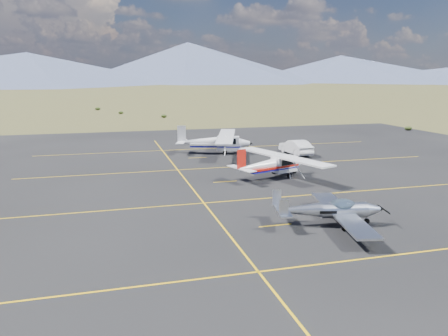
{
  "coord_description": "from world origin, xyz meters",
  "views": [
    {
      "loc": [
        -12.15,
        -25.86,
        8.5
      ],
      "look_at": [
        -3.63,
        5.49,
        1.6
      ],
      "focal_mm": 35.0,
      "sensor_mm": 36.0,
      "label": 1
    }
  ],
  "objects_px": {
    "aircraft_cessna": "(273,164)",
    "aircraft_plain": "(215,141)",
    "sedan": "(296,147)",
    "aircraft_low_wing": "(331,210)"
  },
  "relations": [
    {
      "from": "sedan",
      "to": "aircraft_cessna",
      "type": "bearing_deg",
      "value": 51.51
    },
    {
      "from": "aircraft_low_wing",
      "to": "aircraft_cessna",
      "type": "height_order",
      "value": "aircraft_cessna"
    },
    {
      "from": "aircraft_cessna",
      "to": "aircraft_plain",
      "type": "relative_size",
      "value": 0.88
    },
    {
      "from": "aircraft_cessna",
      "to": "aircraft_plain",
      "type": "bearing_deg",
      "value": 79.82
    },
    {
      "from": "sedan",
      "to": "aircraft_low_wing",
      "type": "bearing_deg",
      "value": 65.96
    },
    {
      "from": "aircraft_cessna",
      "to": "sedan",
      "type": "height_order",
      "value": "aircraft_cessna"
    },
    {
      "from": "aircraft_low_wing",
      "to": "sedan",
      "type": "distance_m",
      "value": 23.15
    },
    {
      "from": "aircraft_cessna",
      "to": "sedan",
      "type": "xyz_separation_m",
      "value": [
        6.49,
        9.71,
        -0.39
      ]
    },
    {
      "from": "aircraft_cessna",
      "to": "aircraft_plain",
      "type": "xyz_separation_m",
      "value": [
        -1.89,
        12.57,
        0.15
      ]
    },
    {
      "from": "aircraft_low_wing",
      "to": "aircraft_plain",
      "type": "height_order",
      "value": "aircraft_plain"
    }
  ]
}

